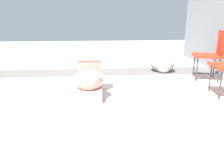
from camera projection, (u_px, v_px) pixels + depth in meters
ground_plane at (82, 97)px, 2.97m from camera, size 14.00×14.00×0.00m
gravel_strip at (111, 72)px, 4.29m from camera, size 0.56×8.00×0.01m
toilet at (90, 81)px, 2.94m from camera, size 0.65×0.41×0.52m
folding_chair_left at (214, 50)px, 3.64m from camera, size 0.55×0.55×0.83m
boulder_near at (164, 68)px, 4.20m from camera, size 0.37×0.38×0.20m
boulder_far at (162, 64)px, 4.28m from camera, size 0.64×0.64×0.32m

